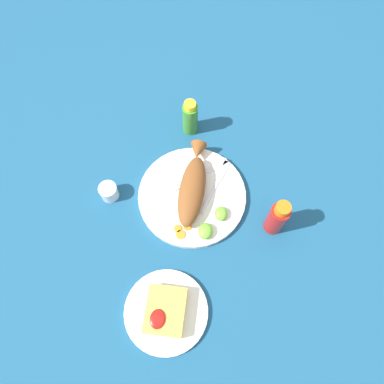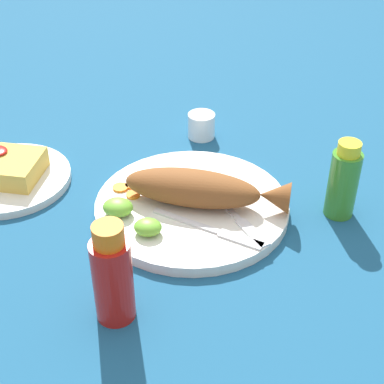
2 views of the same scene
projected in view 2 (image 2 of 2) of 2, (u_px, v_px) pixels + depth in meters
The scene contains 15 objects.
ground_plane at pixel (192, 211), 0.96m from camera, with size 4.00×4.00×0.00m, color navy.
main_plate at pixel (192, 206), 0.96m from camera, with size 0.31×0.31×0.02m, color silver.
fried_fish at pixel (202, 189), 0.93m from camera, with size 0.27×0.08×0.06m.
fork_near at pixel (237, 217), 0.92m from camera, with size 0.13×0.15×0.00m.
fork_far at pixel (214, 230), 0.89m from camera, with size 0.18×0.07×0.00m.
carrot_slice_near at pixel (120, 188), 0.98m from camera, with size 0.03×0.03×0.00m, color orange.
carrot_slice_mid at pixel (132, 185), 0.99m from camera, with size 0.02×0.02×0.00m, color orange.
carrot_slice_far at pixel (133, 195), 0.97m from camera, with size 0.02×0.02×0.00m, color orange.
lime_wedge_main at pixel (118, 207), 0.92m from camera, with size 0.05×0.04×0.03m, color #6BB233.
lime_wedge_side at pixel (148, 227), 0.88m from camera, with size 0.04×0.04×0.02m, color #6BB233.
hot_sauce_bottle_red at pixel (113, 276), 0.74m from camera, with size 0.05×0.05×0.15m.
hot_sauce_bottle_green at pixel (343, 181), 0.92m from camera, with size 0.05×0.05×0.13m.
salt_cup at pixel (201, 127), 1.15m from camera, with size 0.05×0.05×0.05m.
side_plate_fries at pixel (8, 179), 1.03m from camera, with size 0.22×0.22×0.01m, color silver.
fries_pile at pixel (5, 166), 1.01m from camera, with size 0.12×0.10×0.04m.
Camera 2 is at (-0.13, 0.75, 0.59)m, focal length 55.00 mm.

